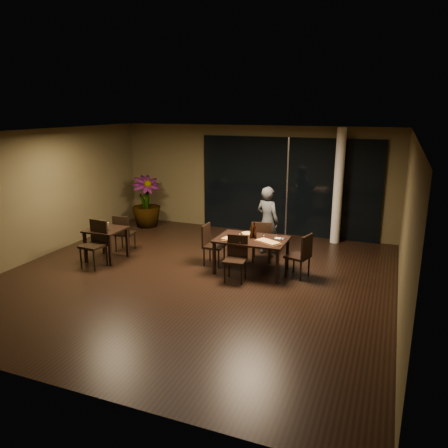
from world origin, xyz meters
TOP-DOWN VIEW (x-y plane):
  - ground at (0.00, 0.00)m, footprint 8.00×8.00m
  - wall_back at (0.00, 4.05)m, footprint 8.00×0.10m
  - wall_front at (0.00, -4.05)m, footprint 8.00×0.10m
  - wall_left at (-4.05, 0.00)m, footprint 0.10×8.00m
  - wall_right at (4.05, 0.00)m, footprint 0.10×8.00m
  - ceiling at (0.00, 0.00)m, footprint 8.00×8.00m
  - window_panel at (1.00, 3.96)m, footprint 5.00×0.06m
  - column at (2.40, 3.65)m, footprint 0.24×0.24m
  - main_table at (1.00, 0.80)m, footprint 1.50×1.00m
  - side_table at (-2.40, 0.30)m, footprint 0.80×0.80m
  - chair_main_far at (1.03, 1.46)m, footprint 0.54×0.54m
  - chair_main_near at (0.85, 0.25)m, footprint 0.47×0.47m
  - chair_main_left at (-0.00, 0.90)m, footprint 0.44×0.44m
  - chair_main_right at (2.07, 0.84)m, footprint 0.55×0.55m
  - chair_side_far at (-2.37, 0.95)m, footprint 0.49×0.49m
  - chair_side_near at (-2.37, -0.13)m, footprint 0.53×0.53m
  - diner at (1.00, 2.01)m, footprint 0.67×0.57m
  - potted_plant at (-3.09, 3.22)m, footprint 1.16×1.16m
  - pizza_board_left at (0.70, 0.52)m, footprint 0.51×0.28m
  - pizza_board_right at (1.40, 0.64)m, footprint 0.64×0.53m
  - oblong_pizza_left at (0.70, 0.52)m, footprint 0.52×0.34m
  - oblong_pizza_right at (1.40, 0.64)m, footprint 0.52×0.41m
  - round_pizza at (0.80, 1.11)m, footprint 0.28×0.28m
  - bottle_a at (0.98, 0.82)m, footprint 0.07×0.07m
  - bottle_b at (1.06, 0.84)m, footprint 0.06×0.06m
  - bottle_c at (1.02, 0.89)m, footprint 0.08×0.08m
  - tumbler_left at (0.73, 0.84)m, footprint 0.07×0.07m
  - tumbler_right at (1.23, 0.91)m, footprint 0.08×0.08m
  - napkin_near at (1.55, 0.65)m, footprint 0.18×0.11m
  - napkin_far at (1.55, 1.00)m, footprint 0.19×0.11m
  - wine_glass_a at (-2.54, 0.38)m, footprint 0.08×0.08m
  - wine_glass_b at (-2.28, 0.21)m, footprint 0.08×0.08m
  - side_napkin at (-2.38, 0.11)m, footprint 0.21×0.17m

SIDE VIEW (x-z plane):
  - ground at x=0.00m, z-range 0.00..0.00m
  - chair_side_far at x=-2.37m, z-range 0.05..0.98m
  - chair_main_left at x=0.00m, z-range 0.05..0.99m
  - chair_main_near at x=0.85m, z-range 0.05..0.99m
  - chair_main_right at x=2.07m, z-range 0.06..1.00m
  - chair_main_far at x=1.03m, z-range 0.06..1.04m
  - chair_side_near at x=-2.37m, z-range 0.06..1.10m
  - side_table at x=-2.40m, z-range 0.25..1.00m
  - main_table at x=1.00m, z-range 0.30..1.05m
  - potted_plant at x=-3.09m, z-range 0.00..1.51m
  - pizza_board_left at x=0.70m, z-range 0.75..0.76m
  - pizza_board_right at x=1.40m, z-range 0.75..0.76m
  - round_pizza at x=0.80m, z-range 0.75..0.76m
  - napkin_near at x=1.55m, z-range 0.75..0.76m
  - napkin_far at x=1.55m, z-range 0.75..0.76m
  - side_napkin at x=-2.38m, z-range 0.75..0.76m
  - oblong_pizza_left at x=0.70m, z-range 0.77..0.78m
  - oblong_pizza_right at x=1.40m, z-range 0.77..0.78m
  - tumbler_left at x=0.73m, z-range 0.75..0.83m
  - tumbler_right at x=1.23m, z-range 0.75..0.85m
  - diner at x=1.00m, z-range 0.00..1.68m
  - wine_glass_a at x=-2.54m, z-range 0.75..0.93m
  - wine_glass_b at x=-2.28m, z-range 0.75..0.94m
  - bottle_b at x=1.06m, z-range 0.75..1.02m
  - bottle_a at x=0.98m, z-range 0.75..1.06m
  - bottle_c at x=1.02m, z-range 0.75..1.09m
  - window_panel at x=1.00m, z-range 0.00..2.70m
  - wall_back at x=0.00m, z-range 0.00..3.00m
  - wall_front at x=0.00m, z-range 0.00..3.00m
  - wall_left at x=-4.05m, z-range 0.00..3.00m
  - wall_right at x=4.05m, z-range 0.00..3.00m
  - column at x=2.40m, z-range 0.00..3.00m
  - ceiling at x=0.00m, z-range 3.00..3.04m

